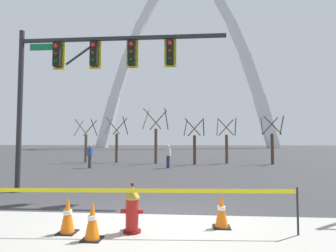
% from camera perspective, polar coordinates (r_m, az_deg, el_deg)
% --- Properties ---
extents(ground_plane, '(240.00, 240.00, 0.00)m').
position_cam_1_polar(ground_plane, '(6.89, -2.34, -18.73)').
color(ground_plane, '#333335').
extents(fire_hydrant, '(0.46, 0.48, 0.99)m').
position_cam_1_polar(fire_hydrant, '(5.73, -7.61, -17.07)').
color(fire_hydrant, '#5E0F0D').
rests_on(fire_hydrant, ground).
extents(caution_tape_barrier, '(6.72, 0.37, 0.93)m').
position_cam_1_polar(caution_tape_barrier, '(5.61, -8.55, -15.28)').
color(caution_tape_barrier, '#232326').
rests_on(caution_tape_barrier, ground).
extents(traffic_cone_by_hydrant, '(0.36, 0.36, 0.73)m').
position_cam_1_polar(traffic_cone_by_hydrant, '(6.09, 11.28, -17.24)').
color(traffic_cone_by_hydrant, black).
rests_on(traffic_cone_by_hydrant, ground).
extents(traffic_cone_mid_sidewalk, '(0.36, 0.36, 0.73)m').
position_cam_1_polar(traffic_cone_mid_sidewalk, '(6.00, -20.54, -17.32)').
color(traffic_cone_mid_sidewalk, black).
rests_on(traffic_cone_mid_sidewalk, ground).
extents(traffic_cone_curb_edge, '(0.36, 0.36, 0.73)m').
position_cam_1_polar(traffic_cone_curb_edge, '(5.49, -15.76, -18.76)').
color(traffic_cone_curb_edge, black).
rests_on(traffic_cone_curb_edge, ground).
extents(traffic_signal_gantry, '(7.82, 0.44, 6.00)m').
position_cam_1_polar(traffic_signal_gantry, '(10.53, -17.66, 10.99)').
color(traffic_signal_gantry, '#232326').
rests_on(traffic_signal_gantry, ground).
extents(monument_arch, '(50.96, 2.83, 51.27)m').
position_cam_1_polar(monument_arch, '(78.30, 3.70, 11.87)').
color(monument_arch, silver).
rests_on(monument_arch, ground).
extents(tree_far_left, '(1.74, 1.75, 3.75)m').
position_cam_1_polar(tree_far_left, '(24.61, -17.04, -3.52)').
color(tree_far_left, brown).
rests_on(tree_far_left, ground).
extents(tree_left_mid, '(1.82, 1.83, 3.94)m').
position_cam_1_polar(tree_left_mid, '(23.83, -10.85, -3.41)').
color(tree_left_mid, brown).
rests_on(tree_left_mid, ground).
extents(tree_center_left, '(2.08, 2.09, 4.52)m').
position_cam_1_polar(tree_center_left, '(22.25, -2.61, -2.82)').
color(tree_center_left, brown).
rests_on(tree_center_left, ground).
extents(tree_center_right, '(1.69, 1.70, 3.64)m').
position_cam_1_polar(tree_center_right, '(21.47, 5.65, -3.84)').
color(tree_center_right, '#473323').
rests_on(tree_center_right, ground).
extents(tree_right_mid, '(1.73, 1.74, 3.74)m').
position_cam_1_polar(tree_right_mid, '(23.01, 12.32, -3.63)').
color(tree_right_mid, brown).
rests_on(tree_right_mid, ground).
extents(tree_far_right, '(1.78, 1.79, 3.84)m').
position_cam_1_polar(tree_far_right, '(23.12, 21.24, -3.38)').
color(tree_far_right, '#473323').
rests_on(tree_far_right, ground).
extents(pedestrian_walking_left, '(0.38, 0.29, 1.59)m').
position_cam_1_polar(pedestrian_walking_left, '(18.51, 0.00, -6.43)').
color(pedestrian_walking_left, '#232847').
rests_on(pedestrian_walking_left, ground).
extents(pedestrian_standing_center, '(0.39, 0.29, 1.59)m').
position_cam_1_polar(pedestrian_standing_center, '(19.28, -16.28, -6.17)').
color(pedestrian_standing_center, '#38383D').
rests_on(pedestrian_standing_center, ground).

